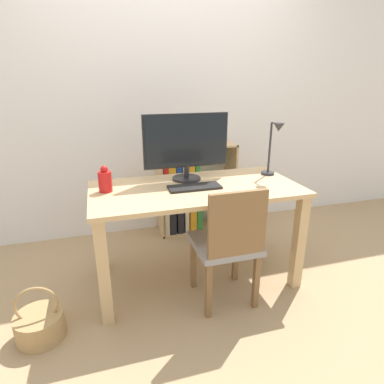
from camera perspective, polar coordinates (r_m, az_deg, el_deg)
ground_plane at (r=2.53m, az=0.67°, el=-14.85°), size 10.00×10.00×0.00m
wall_back at (r=3.05m, az=-4.96°, el=17.04°), size 8.00×0.05×2.60m
desk at (r=2.25m, az=0.72°, el=-2.14°), size 1.43×0.71×0.73m
monitor at (r=2.30m, az=-1.03°, el=8.62°), size 0.62×0.21×0.48m
keyboard at (r=2.17m, az=0.45°, el=0.88°), size 0.36×0.14×0.02m
vase at (r=2.16m, az=-15.21°, el=1.99°), size 0.09×0.09×0.18m
desk_lamp at (r=2.46m, az=14.38°, el=8.28°), size 0.10×0.19×0.41m
chair at (r=2.06m, az=6.46°, el=-8.87°), size 0.40×0.40×0.83m
bookshelf at (r=3.08m, az=-1.25°, el=0.01°), size 0.73×0.28×0.85m
basket at (r=2.19m, az=-25.42°, el=-20.47°), size 0.27×0.27×0.34m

